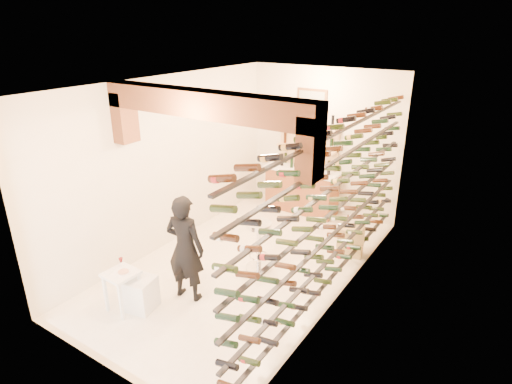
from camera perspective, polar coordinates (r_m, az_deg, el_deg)
ground at (r=7.79m, az=-1.23°, el=-9.61°), size 6.00×6.00×0.00m
room_shell at (r=6.69m, az=-2.65°, el=6.10°), size 3.52×6.02×3.21m
wine_rack at (r=6.42m, az=10.02°, el=-1.54°), size 0.32×5.70×2.56m
back_counter at (r=9.74m, az=6.10°, el=0.44°), size 1.70×0.62×1.29m
back_shelving at (r=9.74m, az=6.90°, el=4.36°), size 1.40×0.31×2.73m
tasting_table at (r=6.72m, az=-17.49°, el=-11.03°), size 0.46×0.46×0.78m
white_stool at (r=6.82m, az=-15.11°, el=-12.96°), size 0.48×0.48×0.51m
person at (r=6.62m, az=-9.43°, el=-7.42°), size 0.69×0.51×1.72m
chrome_barstool at (r=7.42m, az=0.37°, el=-6.73°), size 0.46×0.46×0.89m
crate_lower at (r=8.23m, az=12.40°, el=-7.23°), size 0.52×0.42×0.28m
crate_upper at (r=8.10m, az=12.56°, el=-5.50°), size 0.56×0.47×0.28m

